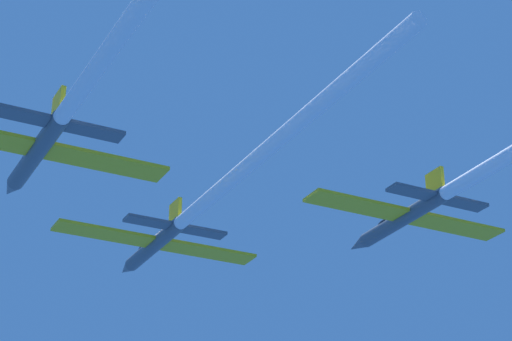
{
  "coord_description": "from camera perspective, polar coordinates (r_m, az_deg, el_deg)",
  "views": [
    {
      "loc": [
        -31.58,
        -81.52,
        -32.7
      ],
      "look_at": [
        0.06,
        -20.36,
        0.09
      ],
      "focal_mm": 69.98,
      "sensor_mm": 36.0,
      "label": 1
    }
  ],
  "objects": [
    {
      "name": "jet_lead",
      "position": [
        82.28,
        -2.56,
        -1.47
      ],
      "size": [
        19.35,
        50.06,
        3.21
      ],
      "color": "#4C5660"
    },
    {
      "name": "jet_left_wing",
      "position": [
        62.45,
        -8.89,
        6.11
      ],
      "size": [
        19.35,
        53.18,
        3.21
      ],
      "color": "#4C5660"
    }
  ]
}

